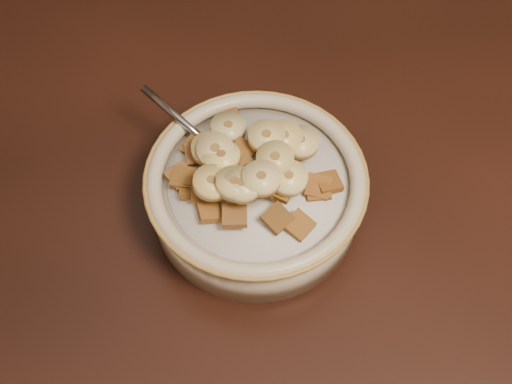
% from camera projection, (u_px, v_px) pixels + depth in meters
% --- Properties ---
extents(table, '(1.44, 0.96, 0.04)m').
position_uv_depth(table, '(384.00, 365.00, 0.58)').
color(table, black).
rests_on(table, floor).
extents(cereal_bowl, '(0.18, 0.18, 0.04)m').
position_uv_depth(cereal_bowl, '(256.00, 197.00, 0.62)').
color(cereal_bowl, beige).
rests_on(cereal_bowl, table).
extents(milk, '(0.15, 0.15, 0.00)m').
position_uv_depth(milk, '(256.00, 184.00, 0.60)').
color(milk, silver).
rests_on(milk, cereal_bowl).
extents(spoon, '(0.05, 0.05, 0.01)m').
position_uv_depth(spoon, '(230.00, 162.00, 0.61)').
color(spoon, '#8F93A8').
rests_on(spoon, cereal_bowl).
extents(cereal_square_0, '(0.03, 0.03, 0.01)m').
position_uv_depth(cereal_square_0, '(235.00, 216.00, 0.57)').
color(cereal_square_0, brown).
rests_on(cereal_square_0, milk).
extents(cereal_square_1, '(0.03, 0.03, 0.01)m').
position_uv_depth(cereal_square_1, '(289.00, 154.00, 0.60)').
color(cereal_square_1, olive).
rests_on(cereal_square_1, milk).
extents(cereal_square_2, '(0.02, 0.02, 0.01)m').
position_uv_depth(cereal_square_2, '(264.00, 140.00, 0.61)').
color(cereal_square_2, olive).
rests_on(cereal_square_2, milk).
extents(cereal_square_3, '(0.03, 0.03, 0.01)m').
position_uv_depth(cereal_square_3, '(197.00, 154.00, 0.61)').
color(cereal_square_3, brown).
rests_on(cereal_square_3, milk).
extents(cereal_square_4, '(0.02, 0.02, 0.01)m').
position_uv_depth(cereal_square_4, '(218.00, 140.00, 0.62)').
color(cereal_square_4, '#623212').
rests_on(cereal_square_4, milk).
extents(cereal_square_5, '(0.03, 0.03, 0.01)m').
position_uv_depth(cereal_square_5, '(282.00, 146.00, 0.61)').
color(cereal_square_5, brown).
rests_on(cereal_square_5, milk).
extents(cereal_square_6, '(0.02, 0.02, 0.01)m').
position_uv_depth(cereal_square_6, '(198.00, 180.00, 0.59)').
color(cereal_square_6, brown).
rests_on(cereal_square_6, milk).
extents(cereal_square_7, '(0.03, 0.03, 0.01)m').
position_uv_depth(cereal_square_7, '(229.00, 121.00, 0.63)').
color(cereal_square_7, brown).
rests_on(cereal_square_7, milk).
extents(cereal_square_8, '(0.03, 0.03, 0.01)m').
position_uv_depth(cereal_square_8, '(203.00, 192.00, 0.59)').
color(cereal_square_8, olive).
rests_on(cereal_square_8, milk).
extents(cereal_square_9, '(0.02, 0.02, 0.01)m').
position_uv_depth(cereal_square_9, '(318.00, 187.00, 0.59)').
color(cereal_square_9, brown).
rests_on(cereal_square_9, milk).
extents(cereal_square_10, '(0.03, 0.03, 0.01)m').
position_uv_depth(cereal_square_10, '(253.00, 187.00, 0.57)').
color(cereal_square_10, '#9C5F30').
rests_on(cereal_square_10, milk).
extents(cereal_square_11, '(0.03, 0.03, 0.01)m').
position_uv_depth(cereal_square_11, '(284.00, 171.00, 0.58)').
color(cereal_square_11, brown).
rests_on(cereal_square_11, milk).
extents(cereal_square_12, '(0.03, 0.03, 0.01)m').
position_uv_depth(cereal_square_12, '(239.00, 161.00, 0.59)').
color(cereal_square_12, brown).
rests_on(cereal_square_12, milk).
extents(cereal_square_13, '(0.02, 0.02, 0.01)m').
position_uv_depth(cereal_square_13, '(265.00, 139.00, 0.61)').
color(cereal_square_13, olive).
rests_on(cereal_square_13, milk).
extents(cereal_square_14, '(0.03, 0.03, 0.01)m').
position_uv_depth(cereal_square_14, '(210.00, 211.00, 0.58)').
color(cereal_square_14, '#9B6627').
rests_on(cereal_square_14, milk).
extents(cereal_square_15, '(0.03, 0.03, 0.01)m').
position_uv_depth(cereal_square_15, '(196.00, 147.00, 0.61)').
color(cereal_square_15, brown).
rests_on(cereal_square_15, milk).
extents(cereal_square_16, '(0.03, 0.03, 0.01)m').
position_uv_depth(cereal_square_16, '(299.00, 225.00, 0.57)').
color(cereal_square_16, '#986525').
rests_on(cereal_square_16, milk).
extents(cereal_square_17, '(0.03, 0.03, 0.01)m').
position_uv_depth(cereal_square_17, '(300.00, 137.00, 0.62)').
color(cereal_square_17, brown).
rests_on(cereal_square_17, milk).
extents(cereal_square_18, '(0.03, 0.03, 0.01)m').
position_uv_depth(cereal_square_18, '(180.00, 176.00, 0.60)').
color(cereal_square_18, '#946131').
rests_on(cereal_square_18, milk).
extents(cereal_square_19, '(0.03, 0.03, 0.01)m').
position_uv_depth(cereal_square_19, '(277.00, 218.00, 0.57)').
color(cereal_square_19, brown).
rests_on(cereal_square_19, milk).
extents(cereal_square_20, '(0.02, 0.02, 0.01)m').
position_uv_depth(cereal_square_20, '(235.00, 161.00, 0.59)').
color(cereal_square_20, '#925B1B').
rests_on(cereal_square_20, milk).
extents(cereal_square_21, '(0.03, 0.03, 0.01)m').
position_uv_depth(cereal_square_21, '(280.00, 185.00, 0.58)').
color(cereal_square_21, '#955A1A').
rests_on(cereal_square_21, milk).
extents(cereal_square_22, '(0.03, 0.03, 0.01)m').
position_uv_depth(cereal_square_22, '(212.00, 159.00, 0.60)').
color(cereal_square_22, brown).
rests_on(cereal_square_22, milk).
extents(cereal_square_23, '(0.03, 0.03, 0.01)m').
position_uv_depth(cereal_square_23, '(287.00, 145.00, 0.61)').
color(cereal_square_23, brown).
rests_on(cereal_square_23, milk).
extents(cereal_square_24, '(0.03, 0.03, 0.01)m').
position_uv_depth(cereal_square_24, '(191.00, 189.00, 0.59)').
color(cereal_square_24, brown).
rests_on(cereal_square_24, milk).
extents(cereal_square_25, '(0.02, 0.02, 0.01)m').
position_uv_depth(cereal_square_25, '(183.00, 178.00, 0.59)').
color(cereal_square_25, brown).
rests_on(cereal_square_25, milk).
extents(cereal_square_26, '(0.02, 0.02, 0.01)m').
position_uv_depth(cereal_square_26, '(243.00, 151.00, 0.60)').
color(cereal_square_26, brown).
rests_on(cereal_square_26, milk).
extents(cereal_square_27, '(0.03, 0.03, 0.01)m').
position_uv_depth(cereal_square_27, '(318.00, 189.00, 0.59)').
color(cereal_square_27, brown).
rests_on(cereal_square_27, milk).
extents(cereal_square_28, '(0.02, 0.02, 0.01)m').
position_uv_depth(cereal_square_28, '(281.00, 188.00, 0.58)').
color(cereal_square_28, olive).
rests_on(cereal_square_28, milk).
extents(cereal_square_29, '(0.03, 0.03, 0.01)m').
position_uv_depth(cereal_square_29, '(328.00, 182.00, 0.59)').
color(cereal_square_29, brown).
rests_on(cereal_square_29, milk).
extents(cereal_square_30, '(0.03, 0.03, 0.01)m').
position_uv_depth(cereal_square_30, '(216.00, 166.00, 0.60)').
color(cereal_square_30, '#9A6623').
rests_on(cereal_square_30, milk).
extents(cereal_square_31, '(0.03, 0.03, 0.01)m').
position_uv_depth(cereal_square_31, '(225.00, 147.00, 0.61)').
color(cereal_square_31, brown).
rests_on(cereal_square_31, milk).
extents(banana_slice_0, '(0.04, 0.04, 0.01)m').
position_uv_depth(banana_slice_0, '(289.00, 178.00, 0.57)').
color(banana_slice_0, '#FFF08F').
rests_on(banana_slice_0, milk).
extents(banana_slice_1, '(0.04, 0.04, 0.01)m').
position_uv_depth(banana_slice_1, '(300.00, 142.00, 0.60)').
color(banana_slice_1, beige).
rests_on(banana_slice_1, milk).
extents(banana_slice_2, '(0.03, 0.03, 0.01)m').
position_uv_depth(banana_slice_2, '(261.00, 179.00, 0.56)').
color(banana_slice_2, '#E8CE8A').
rests_on(banana_slice_2, milk).
extents(banana_slice_3, '(0.04, 0.04, 0.02)m').
position_uv_depth(banana_slice_3, '(221.00, 157.00, 0.58)').
color(banana_slice_3, '#FAE494').
rests_on(banana_slice_3, milk).
extents(banana_slice_4, '(0.04, 0.04, 0.01)m').
position_uv_depth(banana_slice_4, '(266.00, 137.00, 0.59)').
color(banana_slice_4, beige).
rests_on(banana_slice_4, milk).
extents(banana_slice_5, '(0.04, 0.04, 0.01)m').
position_uv_depth(banana_slice_5, '(243.00, 185.00, 0.56)').
color(banana_slice_5, '#FBE89D').
rests_on(banana_slice_5, milk).
extents(banana_slice_6, '(0.03, 0.03, 0.01)m').
position_uv_depth(banana_slice_6, '(210.00, 149.00, 0.60)').
color(banana_slice_6, '#CDC064').
rests_on(banana_slice_6, milk).
extents(banana_slice_7, '(0.04, 0.04, 0.01)m').
position_uv_depth(banana_slice_7, '(215.00, 151.00, 0.59)').
color(banana_slice_7, beige).
rests_on(banana_slice_7, milk).
extents(banana_slice_8, '(0.04, 0.04, 0.01)m').
position_uv_depth(banana_slice_8, '(212.00, 183.00, 0.57)').
color(banana_slice_8, '#FCE784').
rests_on(banana_slice_8, milk).
extents(banana_slice_9, '(0.03, 0.03, 0.01)m').
position_uv_depth(banana_slice_9, '(275.00, 159.00, 0.58)').
color(banana_slice_9, '#CAC078').
rests_on(banana_slice_9, milk).
extents(banana_slice_10, '(0.04, 0.04, 0.02)m').
position_uv_depth(banana_slice_10, '(284.00, 138.00, 0.59)').
color(banana_slice_10, '#EED377').
rests_on(banana_slice_10, milk).
extents(banana_slice_11, '(0.04, 0.04, 0.01)m').
position_uv_depth(banana_slice_11, '(235.00, 184.00, 0.56)').
color(banana_slice_11, '#E2C879').
rests_on(banana_slice_11, milk).
extents(banana_slice_12, '(0.04, 0.04, 0.01)m').
position_uv_depth(banana_slice_12, '(229.00, 128.00, 0.61)').
color(banana_slice_12, '#D0BD8A').
rests_on(banana_slice_12, milk).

